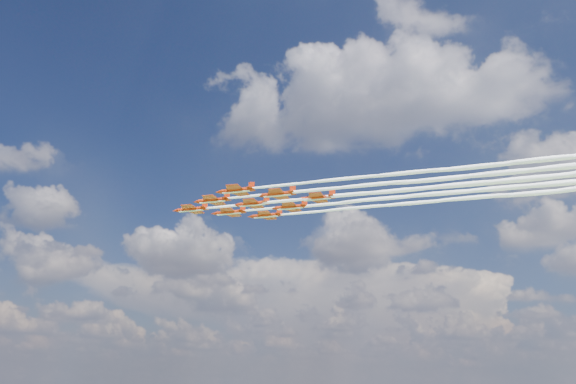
# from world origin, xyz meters

# --- Properties ---
(jet_lead) EXTENTS (135.86, 12.70, 3.04)m
(jet_lead) POSITION_xyz_m (43.00, -2.69, 76.81)
(jet_lead) COLOR #B9270A
(jet_row2_port) EXTENTS (135.86, 12.70, 3.04)m
(jet_row2_port) POSITION_xyz_m (53.76, -8.91, 76.81)
(jet_row2_port) COLOR #B9270A
(jet_row2_starb) EXTENTS (135.86, 12.70, 3.04)m
(jet_row2_starb) POSITION_xyz_m (53.09, 4.57, 76.81)
(jet_row2_starb) COLOR #B9270A
(jet_row3_port) EXTENTS (135.86, 12.70, 3.04)m
(jet_row3_port) POSITION_xyz_m (64.53, -15.13, 76.81)
(jet_row3_port) COLOR #B9270A
(jet_row3_centre) EXTENTS (135.86, 12.70, 3.04)m
(jet_row3_centre) POSITION_xyz_m (63.85, -1.65, 76.81)
(jet_row3_centre) COLOR #B9270A
(jet_row3_starb) EXTENTS (135.86, 12.70, 3.04)m
(jet_row3_starb) POSITION_xyz_m (63.18, 11.83, 76.81)
(jet_row3_starb) COLOR #B9270A
(jet_row4_port) EXTENTS (135.86, 12.70, 3.04)m
(jet_row4_port) POSITION_xyz_m (74.62, -7.87, 76.81)
(jet_row4_port) COLOR #B9270A
(jet_row4_starb) EXTENTS (135.86, 12.70, 3.04)m
(jet_row4_starb) POSITION_xyz_m (73.94, 5.61, 76.81)
(jet_row4_starb) COLOR #B9270A
(jet_tail) EXTENTS (135.86, 12.70, 3.04)m
(jet_tail) POSITION_xyz_m (84.71, -0.61, 76.81)
(jet_tail) COLOR #B9270A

